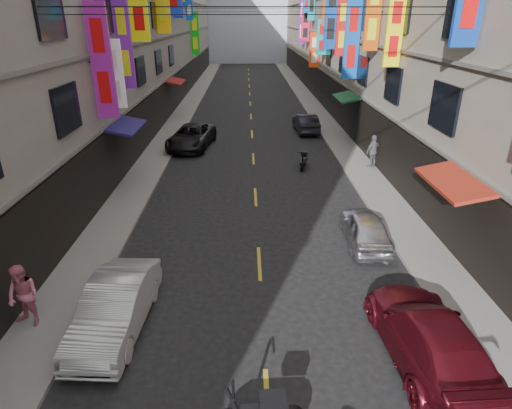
{
  "coord_description": "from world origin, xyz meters",
  "views": [
    {
      "loc": [
        -0.41,
        5.2,
        7.86
      ],
      "look_at": [
        -0.23,
        13.2,
        4.35
      ],
      "focal_mm": 30.0,
      "sensor_mm": 36.0,
      "label": 1
    }
  ],
  "objects_px": {
    "car_right_near": "(429,338)",
    "car_right_mid": "(365,228)",
    "scooter_far_right": "(304,160)",
    "car_left_mid": "(115,307)",
    "pedestrian_lfar": "(23,296)",
    "car_right_far": "(306,123)",
    "car_left_far": "(191,137)",
    "pedestrian_rfar": "(373,151)"
  },
  "relations": [
    {
      "from": "car_left_mid",
      "to": "car_left_far",
      "type": "distance_m",
      "value": 17.86
    },
    {
      "from": "car_right_mid",
      "to": "car_right_far",
      "type": "xyz_separation_m",
      "value": [
        0.0,
        17.15,
        0.04
      ]
    },
    {
      "from": "car_right_near",
      "to": "car_right_mid",
      "type": "bearing_deg",
      "value": -92.86
    },
    {
      "from": "scooter_far_right",
      "to": "car_left_mid",
      "type": "xyz_separation_m",
      "value": [
        -6.82,
        -13.6,
        0.26
      ]
    },
    {
      "from": "car_right_near",
      "to": "pedestrian_lfar",
      "type": "height_order",
      "value": "pedestrian_lfar"
    },
    {
      "from": "car_right_far",
      "to": "pedestrian_lfar",
      "type": "relative_size",
      "value": 2.24
    },
    {
      "from": "car_right_far",
      "to": "pedestrian_lfar",
      "type": "height_order",
      "value": "pedestrian_lfar"
    },
    {
      "from": "pedestrian_lfar",
      "to": "car_left_mid",
      "type": "bearing_deg",
      "value": 17.78
    },
    {
      "from": "car_right_far",
      "to": "pedestrian_rfar",
      "type": "relative_size",
      "value": 2.19
    },
    {
      "from": "car_right_mid",
      "to": "pedestrian_lfar",
      "type": "height_order",
      "value": "pedestrian_lfar"
    },
    {
      "from": "scooter_far_right",
      "to": "car_right_far",
      "type": "height_order",
      "value": "car_right_far"
    },
    {
      "from": "car_right_mid",
      "to": "pedestrian_lfar",
      "type": "relative_size",
      "value": 2.03
    },
    {
      "from": "car_left_far",
      "to": "pedestrian_lfar",
      "type": "distance_m",
      "value": 17.93
    },
    {
      "from": "car_left_mid",
      "to": "car_left_far",
      "type": "relative_size",
      "value": 0.82
    },
    {
      "from": "pedestrian_lfar",
      "to": "car_right_far",
      "type": "bearing_deg",
      "value": 84.37
    },
    {
      "from": "pedestrian_rfar",
      "to": "car_left_far",
      "type": "bearing_deg",
      "value": -57.01
    },
    {
      "from": "car_right_far",
      "to": "pedestrian_lfar",
      "type": "xyz_separation_m",
      "value": [
        -10.41,
        -21.71,
        0.36
      ]
    },
    {
      "from": "car_right_near",
      "to": "car_right_far",
      "type": "bearing_deg",
      "value": -92.86
    },
    {
      "from": "pedestrian_rfar",
      "to": "car_right_mid",
      "type": "bearing_deg",
      "value": 39.9
    },
    {
      "from": "scooter_far_right",
      "to": "car_left_mid",
      "type": "bearing_deg",
      "value": 77.99
    },
    {
      "from": "car_left_far",
      "to": "pedestrian_lfar",
      "type": "bearing_deg",
      "value": -89.07
    },
    {
      "from": "car_left_mid",
      "to": "pedestrian_lfar",
      "type": "distance_m",
      "value": 2.45
    },
    {
      "from": "car_left_mid",
      "to": "car_right_far",
      "type": "relative_size",
      "value": 1.04
    },
    {
      "from": "car_right_near",
      "to": "car_right_mid",
      "type": "xyz_separation_m",
      "value": [
        0.0,
        6.04,
        -0.09
      ]
    },
    {
      "from": "car_left_far",
      "to": "car_right_mid",
      "type": "xyz_separation_m",
      "value": [
        8.0,
        -13.2,
        -0.09
      ]
    },
    {
      "from": "car_right_far",
      "to": "pedestrian_rfar",
      "type": "distance_m",
      "value": 9.04
    },
    {
      "from": "car_left_far",
      "to": "car_right_mid",
      "type": "bearing_deg",
      "value": -50.13
    },
    {
      "from": "car_right_near",
      "to": "car_right_mid",
      "type": "height_order",
      "value": "car_right_near"
    },
    {
      "from": "car_left_mid",
      "to": "car_right_far",
      "type": "bearing_deg",
      "value": 73.41
    },
    {
      "from": "car_left_mid",
      "to": "car_right_far",
      "type": "distance_m",
      "value": 23.22
    },
    {
      "from": "car_left_mid",
      "to": "car_left_far",
      "type": "bearing_deg",
      "value": 93.57
    },
    {
      "from": "scooter_far_right",
      "to": "car_right_near",
      "type": "relative_size",
      "value": 0.36
    },
    {
      "from": "car_left_mid",
      "to": "pedestrian_rfar",
      "type": "xyz_separation_m",
      "value": [
        10.59,
        13.16,
        0.35
      ]
    },
    {
      "from": "scooter_far_right",
      "to": "car_left_far",
      "type": "height_order",
      "value": "car_left_far"
    },
    {
      "from": "car_right_mid",
      "to": "pedestrian_lfar",
      "type": "bearing_deg",
      "value": 26.08
    },
    {
      "from": "pedestrian_lfar",
      "to": "pedestrian_rfar",
      "type": "relative_size",
      "value": 0.98
    },
    {
      "from": "car_right_far",
      "to": "pedestrian_rfar",
      "type": "bearing_deg",
      "value": 103.62
    },
    {
      "from": "car_right_near",
      "to": "pedestrian_lfar",
      "type": "xyz_separation_m",
      "value": [
        -10.41,
        1.48,
        0.31
      ]
    },
    {
      "from": "scooter_far_right",
      "to": "car_right_far",
      "type": "bearing_deg",
      "value": -83.43
    },
    {
      "from": "scooter_far_right",
      "to": "pedestrian_rfar",
      "type": "height_order",
      "value": "pedestrian_rfar"
    },
    {
      "from": "car_left_mid",
      "to": "pedestrian_lfar",
      "type": "bearing_deg",
      "value": -178.67
    },
    {
      "from": "car_left_far",
      "to": "car_right_far",
      "type": "distance_m",
      "value": 8.92
    }
  ]
}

